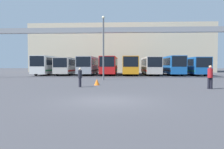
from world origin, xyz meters
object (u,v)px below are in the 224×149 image
at_px(bus_slot_5, 150,65).
at_px(traffic_cone, 97,82).
at_px(bus_slot_2, 89,65).
at_px(pedestrian_mid_right, 210,76).
at_px(bus_slot_3, 109,65).
at_px(bus_slot_6, 172,64).
at_px(pedestrian_near_center, 80,77).
at_px(bus_slot_0, 48,64).
at_px(bus_slot_1, 68,65).
at_px(bus_slot_4, 130,65).
at_px(lamp_post, 103,45).
at_px(bus_slot_7, 192,65).

xyz_separation_m(bus_slot_5, traffic_cone, (-7.15, -20.24, -1.51)).
relative_size(bus_slot_2, pedestrian_mid_right, 6.23).
bearing_deg(bus_slot_3, bus_slot_6, -3.43).
bearing_deg(pedestrian_near_center, bus_slot_0, 175.05).
distance_m(bus_slot_2, bus_slot_5, 11.09).
height_order(bus_slot_6, pedestrian_near_center, bus_slot_6).
distance_m(bus_slot_5, pedestrian_mid_right, 22.86).
distance_m(bus_slot_1, bus_slot_4, 11.13).
distance_m(bus_slot_5, pedestrian_near_center, 23.50).
bearing_deg(bus_slot_0, bus_slot_3, 4.37).
height_order(bus_slot_4, bus_slot_6, bus_slot_6).
relative_size(pedestrian_near_center, pedestrian_mid_right, 0.89).
bearing_deg(pedestrian_near_center, bus_slot_3, 147.19).
bearing_deg(bus_slot_4, pedestrian_mid_right, -76.70).
height_order(bus_slot_4, lamp_post, lamp_post).
bearing_deg(bus_slot_6, bus_slot_7, 4.75).
xyz_separation_m(bus_slot_1, traffic_cone, (7.63, -19.50, -1.45)).
xyz_separation_m(bus_slot_1, bus_slot_6, (18.48, 0.31, 0.14)).
bearing_deg(bus_slot_5, bus_slot_6, -6.54).
bearing_deg(traffic_cone, bus_slot_5, 70.53).
height_order(bus_slot_3, pedestrian_mid_right, bus_slot_3).
bearing_deg(pedestrian_mid_right, bus_slot_7, -85.84).
relative_size(bus_slot_7, traffic_cone, 20.38).
height_order(bus_slot_0, bus_slot_1, bus_slot_0).
xyz_separation_m(pedestrian_mid_right, traffic_cone, (-8.89, 2.54, -0.66)).
relative_size(pedestrian_near_center, lamp_post, 0.21).
bearing_deg(bus_slot_2, bus_slot_0, -177.36).
bearing_deg(bus_slot_7, bus_slot_4, 178.48).
distance_m(bus_slot_3, bus_slot_5, 7.40).
bearing_deg(lamp_post, bus_slot_7, 42.07).
bearing_deg(bus_slot_6, pedestrian_near_center, -119.19).
height_order(bus_slot_3, bus_slot_4, bus_slot_3).
bearing_deg(lamp_post, pedestrian_near_center, -97.33).
height_order(bus_slot_2, pedestrian_near_center, bus_slot_2).
distance_m(bus_slot_0, bus_slot_3, 11.12).
bearing_deg(bus_slot_2, pedestrian_near_center, -82.74).
relative_size(bus_slot_4, traffic_cone, 21.44).
bearing_deg(pedestrian_near_center, lamp_post, 142.28).
height_order(bus_slot_4, traffic_cone, bus_slot_4).
distance_m(bus_slot_1, pedestrian_mid_right, 27.55).
distance_m(pedestrian_mid_right, lamp_post, 13.43).
bearing_deg(pedestrian_near_center, bus_slot_2, 156.87).
bearing_deg(traffic_cone, pedestrian_mid_right, -15.94).
relative_size(pedestrian_mid_right, lamp_post, 0.23).
bearing_deg(pedestrian_near_center, bus_slot_5, 128.83).
distance_m(bus_slot_3, traffic_cone, 20.54).
height_order(bus_slot_1, bus_slot_2, bus_slot_2).
bearing_deg(bus_slot_5, pedestrian_mid_right, -85.66).
bearing_deg(bus_slot_6, bus_slot_1, -179.03).
distance_m(bus_slot_5, bus_slot_6, 3.72).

